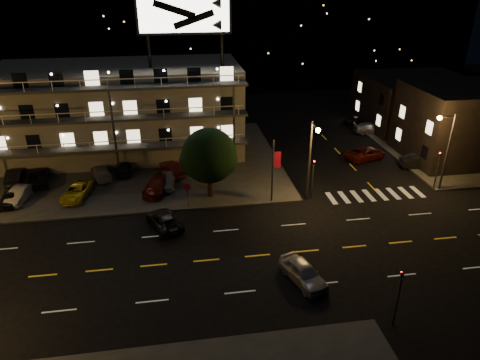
{
  "coord_description": "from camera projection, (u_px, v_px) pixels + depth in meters",
  "views": [
    {
      "loc": [
        -3.58,
        -27.0,
        19.93
      ],
      "look_at": [
        1.86,
        8.0,
        2.78
      ],
      "focal_mm": 32.0,
      "sensor_mm": 36.0,
      "label": 1
    }
  ],
  "objects": [
    {
      "name": "curb_ne",
      "position": [
        441.0,
        144.0,
        55.09
      ],
      "size": [
        16.0,
        24.0,
        0.15
      ],
      "primitive_type": "cube",
      "color": "#31312F",
      "rests_on": "ground"
    },
    {
      "name": "lot_car_4",
      "position": [
        167.0,
        180.0,
        43.75
      ],
      "size": [
        2.09,
        4.3,
        1.41
      ],
      "primitive_type": "imported",
      "rotation": [
        0.0,
        0.0,
        -0.1
      ],
      "color": "#9A9AA0",
      "rests_on": "curb_nw"
    },
    {
      "name": "side_car_3",
      "position": [
        357.0,
        121.0,
        62.14
      ],
      "size": [
        4.03,
        2.49,
        1.28
      ],
      "primitive_type": "imported",
      "rotation": [
        0.0,
        0.0,
        1.29
      ],
      "color": "black",
      "rests_on": "ground"
    },
    {
      "name": "lot_car_1",
      "position": [
        19.0,
        194.0,
        41.01
      ],
      "size": [
        1.91,
        4.12,
        1.31
      ],
      "primitive_type": "imported",
      "rotation": [
        0.0,
        0.0,
        -0.14
      ],
      "color": "#9A9AA0",
      "rests_on": "curb_nw"
    },
    {
      "name": "signal_ne",
      "position": [
        438.0,
        166.0,
        42.67
      ],
      "size": [
        0.27,
        0.2,
        4.6
      ],
      "color": "#2D2D30",
      "rests_on": "ground"
    },
    {
      "name": "lot_car_5",
      "position": [
        16.0,
        175.0,
        44.72
      ],
      "size": [
        2.0,
        4.5,
        1.44
      ],
      "primitive_type": "imported",
      "rotation": [
        0.0,
        0.0,
        3.25
      ],
      "color": "black",
      "rests_on": "curb_nw"
    },
    {
      "name": "stop_sign",
      "position": [
        187.0,
        191.0,
        39.65
      ],
      "size": [
        0.91,
        0.11,
        2.61
      ],
      "color": "#2D2D30",
      "rests_on": "ground"
    },
    {
      "name": "lot_car_2",
      "position": [
        77.0,
        191.0,
        41.61
      ],
      "size": [
        2.91,
        4.88,
        1.27
      ],
      "primitive_type": "imported",
      "rotation": [
        0.0,
        0.0,
        -0.18
      ],
      "color": "gold",
      "rests_on": "curb_nw"
    },
    {
      "name": "road_car_west",
      "position": [
        164.0,
        220.0,
        37.03
      ],
      "size": [
        3.69,
        5.12,
        1.29
      ],
      "primitive_type": "imported",
      "rotation": [
        0.0,
        0.0,
        3.51
      ],
      "color": "black",
      "rests_on": "ground"
    },
    {
      "name": "hill_backdrop",
      "position": [
        158.0,
        18.0,
        88.51
      ],
      "size": [
        120.0,
        25.0,
        24.0
      ],
      "color": "black",
      "rests_on": "ground"
    },
    {
      "name": "lot_car_7",
      "position": [
        101.0,
        173.0,
        45.58
      ],
      "size": [
        2.97,
        4.67,
        1.26
      ],
      "primitive_type": "imported",
      "rotation": [
        0.0,
        0.0,
        3.44
      ],
      "color": "#9A9AA0",
      "rests_on": "curb_nw"
    },
    {
      "name": "side_bldg_back",
      "position": [
        414.0,
        102.0,
        60.72
      ],
      "size": [
        14.06,
        12.0,
        7.0
      ],
      "color": "black",
      "rests_on": "ground"
    },
    {
      "name": "side_bldg_front",
      "position": [
        468.0,
        123.0,
        49.72
      ],
      "size": [
        14.06,
        10.0,
        8.5
      ],
      "color": "black",
      "rests_on": "ground"
    },
    {
      "name": "streetlight_ne",
      "position": [
        446.0,
        144.0,
        41.47
      ],
      "size": [
        1.92,
        0.44,
        8.0
      ],
      "color": "#2D2D30",
      "rests_on": "ground"
    },
    {
      "name": "curb_nw",
      "position": [
        87.0,
        165.0,
        49.01
      ],
      "size": [
        44.0,
        24.0,
        0.15
      ],
      "primitive_type": "cube",
      "color": "#31312F",
      "rests_on": "ground"
    },
    {
      "name": "motel",
      "position": [
        121.0,
        110.0,
        50.73
      ],
      "size": [
        28.0,
        13.8,
        18.1
      ],
      "color": "gray",
      "rests_on": "ground"
    },
    {
      "name": "streetlight_nc",
      "position": [
        311.0,
        154.0,
        39.26
      ],
      "size": [
        0.44,
        1.92,
        8.0
      ],
      "color": "#2D2D30",
      "rests_on": "ground"
    },
    {
      "name": "lot_car_3",
      "position": [
        157.0,
        185.0,
        42.79
      ],
      "size": [
        3.27,
        5.25,
        1.42
      ],
      "primitive_type": "imported",
      "rotation": [
        0.0,
        0.0,
        -0.28
      ],
      "color": "#62160E",
      "rests_on": "curb_nw"
    },
    {
      "name": "signal_sw",
      "position": [
        399.0,
        293.0,
        25.76
      ],
      "size": [
        0.2,
        0.27,
        4.6
      ],
      "color": "#2D2D30",
      "rests_on": "ground"
    },
    {
      "name": "lot_car_9",
      "position": [
        172.0,
        169.0,
        46.31
      ],
      "size": [
        2.85,
        4.54,
        1.41
      ],
      "primitive_type": "imported",
      "rotation": [
        0.0,
        0.0,
        3.48
      ],
      "color": "#62160E",
      "rests_on": "curb_nw"
    },
    {
      "name": "lot_car_6",
      "position": [
        35.0,
        177.0,
        44.36
      ],
      "size": [
        3.41,
        5.64,
        1.47
      ],
      "primitive_type": "imported",
      "rotation": [
        0.0,
        0.0,
        3.34
      ],
      "color": "black",
      "rests_on": "curb_nw"
    },
    {
      "name": "banner_north",
      "position": [
        273.0,
        170.0,
        39.87
      ],
      "size": [
        0.83,
        0.16,
        6.4
      ],
      "color": "#2D2D30",
      "rests_on": "ground"
    },
    {
      "name": "signal_nw",
      "position": [
        313.0,
        175.0,
        40.87
      ],
      "size": [
        0.2,
        0.27,
        4.6
      ],
      "color": "#2D2D30",
      "rests_on": "ground"
    },
    {
      "name": "side_car_1",
      "position": [
        366.0,
        153.0,
        50.58
      ],
      "size": [
        5.66,
        3.95,
        1.44
      ],
      "primitive_type": "imported",
      "rotation": [
        0.0,
        0.0,
        1.91
      ],
      "color": "#62160E",
      "rests_on": "ground"
    },
    {
      "name": "road_car_east",
      "position": [
        303.0,
        273.0,
        30.4
      ],
      "size": [
        3.04,
        4.72,
        1.5
      ],
      "primitive_type": "imported",
      "rotation": [
        0.0,
        0.0,
        0.32
      ],
      "color": "#9A9AA0",
      "rests_on": "ground"
    },
    {
      "name": "side_car_2",
      "position": [
        371.0,
        128.0,
        58.92
      ],
      "size": [
        4.88,
        2.25,
        1.38
      ],
      "primitive_type": "imported",
      "rotation": [
        0.0,
        0.0,
        1.5
      ],
      "color": "#9A9AA0",
      "rests_on": "ground"
    },
    {
      "name": "lot_car_0",
      "position": [
        10.0,
        198.0,
        40.44
      ],
      "size": [
        1.51,
        3.67,
        1.25
      ],
      "primitive_type": "imported",
      "rotation": [
        0.0,
        0.0,
        0.01
      ],
      "color": "black",
      "rests_on": "curb_nw"
    },
    {
      "name": "ground",
      "position": [
        232.0,
        258.0,
        33.19
      ],
      "size": [
        140.0,
        140.0,
        0.0
      ],
      "primitive_type": "plane",
      "color": "black",
      "rests_on": "ground"
    },
    {
      "name": "lot_car_8",
      "position": [
        124.0,
        167.0,
        46.65
      ],
      "size": [
        1.84,
        4.07,
        1.36
      ],
      "primitive_type": "imported",
      "rotation": [
        0.0,
        0.0,
        3.2
      ],
      "color": "black",
      "rests_on": "curb_nw"
    },
    {
      "name": "side_car_0",
      "position": [
        421.0,
        162.0,
        48.3
      ],
      "size": [
        4.66,
        2.16,
        1.48
      ],
      "primitive_type": "imported",
      "rotation": [
        0.0,
        0.0,
        1.43
      ],
      "color": "black",
      "rests_on": "ground"
    },
    {
      "name": "tree",
      "position": [
        209.0,
        157.0,
        40.36
      ],
      "size": [
        5.5,
        5.3,
        6.93
      ],
      "color": "black",
      "rests_on": "curb_nw"
    }
  ]
}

